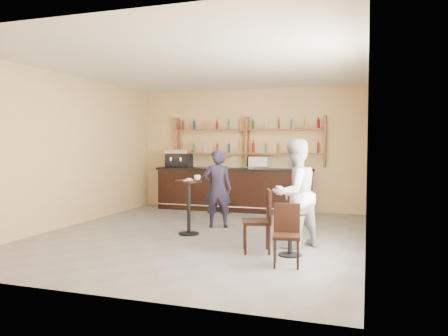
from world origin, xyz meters
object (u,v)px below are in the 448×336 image
(espresso_machine, at_px, (179,159))
(cafe_table, at_px, (290,234))
(pedestal_table, at_px, (189,207))
(man_main, at_px, (218,189))
(patron_second, at_px, (295,193))
(chair_south, at_px, (287,236))
(pastry_case, at_px, (260,163))
(bar_counter, at_px, (233,189))
(chair_west, at_px, (257,221))

(espresso_machine, relative_size, cafe_table, 0.96)
(pedestal_table, height_order, man_main, man_main)
(cafe_table, height_order, patron_second, patron_second)
(man_main, xyz_separation_m, chair_south, (1.89, -2.47, -0.37))
(man_main, bearing_deg, pastry_case, -117.46)
(cafe_table, bearing_deg, espresso_machine, 131.94)
(cafe_table, bearing_deg, chair_south, -85.24)
(espresso_machine, xyz_separation_m, chair_south, (3.79, -4.77, -0.91))
(man_main, height_order, cafe_table, man_main)
(pedestal_table, relative_size, patron_second, 0.57)
(pastry_case, relative_size, pedestal_table, 0.49)
(pedestal_table, relative_size, chair_south, 1.19)
(bar_counter, height_order, espresso_machine, espresso_machine)
(chair_west, bearing_deg, pedestal_table, -138.94)
(bar_counter, distance_m, chair_west, 4.43)
(espresso_machine, relative_size, pastry_case, 1.30)
(espresso_machine, distance_m, cafe_table, 5.69)
(espresso_machine, height_order, patron_second, patron_second)
(bar_counter, xyz_separation_m, chair_south, (2.25, -4.77, -0.12))
(espresso_machine, distance_m, chair_west, 5.28)
(bar_counter, height_order, man_main, man_main)
(pastry_case, distance_m, patron_second, 3.90)
(bar_counter, bearing_deg, pastry_case, 0.00)
(bar_counter, distance_m, man_main, 2.34)
(chair_west, bearing_deg, espresso_machine, -160.15)
(man_main, bearing_deg, bar_counter, -100.01)
(bar_counter, xyz_separation_m, espresso_machine, (-1.54, 0.00, 0.79))
(espresso_machine, xyz_separation_m, patron_second, (3.72, -3.60, -0.44))
(patron_second, bearing_deg, chair_south, 41.17)
(chair_south, bearing_deg, pastry_case, 98.76)
(bar_counter, relative_size, cafe_table, 5.95)
(bar_counter, height_order, pastry_case, pastry_case)
(cafe_table, relative_size, patron_second, 0.38)
(espresso_machine, bearing_deg, chair_west, -56.88)
(man_main, height_order, chair_west, man_main)
(pedestal_table, relative_size, man_main, 0.64)
(man_main, xyz_separation_m, chair_west, (1.29, -1.82, -0.31))
(bar_counter, bearing_deg, pedestal_table, -88.74)
(pastry_case, bearing_deg, chair_south, -73.73)
(espresso_machine, height_order, man_main, man_main)
(espresso_machine, height_order, cafe_table, espresso_machine)
(pedestal_table, distance_m, man_main, 0.96)
(cafe_table, height_order, chair_south, chair_south)
(pastry_case, bearing_deg, bar_counter, 178.32)
(espresso_machine, height_order, pastry_case, espresso_machine)
(bar_counter, xyz_separation_m, cafe_table, (2.20, -4.17, -0.21))
(cafe_table, xyz_separation_m, patron_second, (-0.03, 0.56, 0.57))
(espresso_machine, xyz_separation_m, chair_west, (3.19, -4.12, -0.84))
(chair_south, bearing_deg, man_main, 118.23)
(pastry_case, distance_m, chair_south, 5.08)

